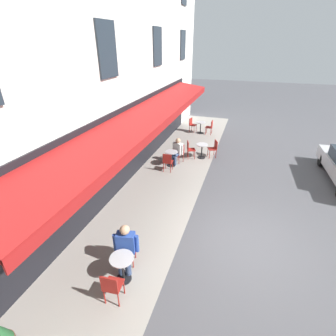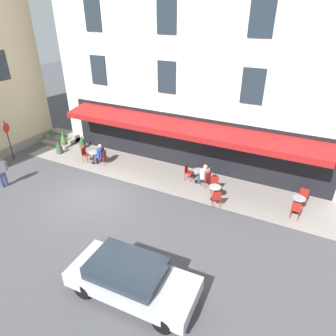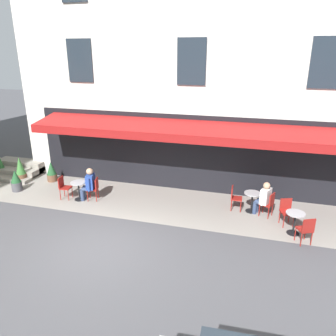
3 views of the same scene
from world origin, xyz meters
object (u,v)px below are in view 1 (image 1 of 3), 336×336
object	(u,v)px
cafe_chair_red_by_window	(192,124)
seated_patron_in_white	(177,150)
cafe_chair_red_corner_right	(112,286)
cafe_table_far_end	(171,156)
cafe_table_mid_terrace	(202,149)
cafe_chair_red_near_door	(180,151)
cafe_chair_red_facing_street	(168,161)
cafe_table_near_entrance	(122,265)
cafe_chair_red_kerbside	(214,147)
cafe_chair_red_under_awning	(190,148)
cafe_table_streetside	(201,126)
seated_companion_in_blue	(126,247)
cafe_chair_red_back_row	(210,126)
cafe_chair_red_corner_left	(128,245)

from	to	relation	value
cafe_chair_red_by_window	seated_patron_in_white	world-z (taller)	seated_patron_in_white
cafe_chair_red_corner_right	cafe_table_far_end	distance (m)	7.29
cafe_table_mid_terrace	cafe_chair_red_near_door	xyz separation A→B (m)	(0.79, -0.97, 0.06)
cafe_chair_red_facing_street	seated_patron_in_white	world-z (taller)	seated_patron_in_white
seated_patron_in_white	cafe_table_near_entrance	bearing A→B (deg)	5.14
cafe_chair_red_kerbside	cafe_chair_red_under_awning	world-z (taller)	same
cafe_chair_red_near_door	cafe_chair_red_facing_street	bearing A→B (deg)	-10.87
cafe_table_mid_terrace	cafe_table_streetside	distance (m)	3.89
seated_patron_in_white	cafe_table_far_end	bearing A→B (deg)	-23.36
cafe_table_mid_terrace	cafe_chair_red_near_door	bearing A→B (deg)	-50.57
cafe_table_near_entrance	seated_companion_in_blue	world-z (taller)	seated_companion_in_blue
cafe_chair_red_near_door	cafe_chair_red_back_row	bearing A→B (deg)	170.50
cafe_table_near_entrance	cafe_chair_red_kerbside	xyz separation A→B (m)	(-8.26, 0.99, 0.06)
seated_patron_in_white	seated_companion_in_blue	distance (m)	6.61
cafe_table_near_entrance	cafe_table_far_end	size ratio (longest dim) A/B	1.00
cafe_chair_red_near_door	cafe_chair_red_facing_street	distance (m)	1.23
cafe_chair_red_kerbside	cafe_chair_red_corner_right	bearing A→B (deg)	-5.96
cafe_table_near_entrance	seated_companion_in_blue	distance (m)	0.47
cafe_chair_red_corner_right	seated_patron_in_white	size ratio (longest dim) A/B	0.71
cafe_chair_red_corner_right	cafe_table_mid_terrace	size ratio (longest dim) A/B	1.21
cafe_chair_red_back_row	cafe_table_far_end	bearing A→B (deg)	-11.16
cafe_table_mid_terrace	seated_companion_in_blue	bearing A→B (deg)	-3.92
cafe_chair_red_kerbside	cafe_table_far_end	bearing A→B (deg)	-47.25
cafe_chair_red_corner_left	cafe_chair_red_back_row	world-z (taller)	same
cafe_chair_red_facing_street	cafe_chair_red_under_awning	bearing A→B (deg)	161.17
cafe_chair_red_corner_right	cafe_chair_red_by_window	world-z (taller)	same
cafe_table_near_entrance	cafe_chair_red_by_window	distance (m)	11.97
cafe_table_near_entrance	cafe_chair_red_facing_street	bearing A→B (deg)	-172.59
cafe_chair_red_under_awning	cafe_chair_red_back_row	bearing A→B (deg)	174.44
cafe_table_streetside	cafe_chair_red_facing_street	size ratio (longest dim) A/B	0.82
cafe_chair_red_kerbside	cafe_chair_red_by_window	size ratio (longest dim) A/B	1.00
cafe_chair_red_under_awning	cafe_chair_red_near_door	size ratio (longest dim) A/B	1.00
cafe_chair_red_under_awning	cafe_table_streetside	size ratio (longest dim) A/B	1.21
cafe_chair_red_kerbside	cafe_chair_red_facing_street	xyz separation A→B (m)	(2.28, -1.77, 0.00)
cafe_table_mid_terrace	cafe_chair_red_under_awning	world-z (taller)	cafe_chair_red_under_awning
cafe_chair_red_back_row	cafe_chair_red_corner_right	bearing A→B (deg)	-0.73
cafe_chair_red_under_awning	cafe_table_far_end	bearing A→B (deg)	-28.54
cafe_chair_red_facing_street	seated_patron_in_white	size ratio (longest dim) A/B	0.71
cafe_table_far_end	cafe_chair_red_under_awning	bearing A→B (deg)	151.46
cafe_chair_red_corner_right	seated_patron_in_white	distance (m)	7.65
cafe_chair_red_by_window	cafe_chair_red_corner_left	bearing A→B (deg)	4.44
cafe_chair_red_corner_left	cafe_chair_red_facing_street	size ratio (longest dim) A/B	1.00
cafe_table_mid_terrace	cafe_chair_red_under_awning	bearing A→B (deg)	-69.17
cafe_table_near_entrance	cafe_chair_red_kerbside	size ratio (longest dim) A/B	0.82
cafe_chair_red_under_awning	cafe_chair_red_by_window	bearing A→B (deg)	-168.37
cafe_chair_red_by_window	seated_patron_in_white	distance (m)	4.95
cafe_chair_red_under_awning	cafe_table_far_end	world-z (taller)	cafe_chair_red_under_awning
cafe_chair_red_kerbside	cafe_table_streetside	distance (m)	3.79
cafe_chair_red_by_window	cafe_table_near_entrance	bearing A→B (deg)	4.93
cafe_chair_red_corner_left	seated_companion_in_blue	size ratio (longest dim) A/B	0.69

